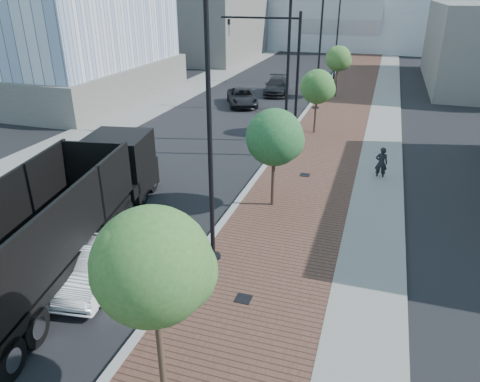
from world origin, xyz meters
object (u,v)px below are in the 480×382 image
(dump_truck, at_px, (89,199))
(white_sedan, at_px, (98,265))
(dark_car_mid, at_px, (242,97))
(pedestrian, at_px, (381,163))

(dump_truck, xyz_separation_m, white_sedan, (2.21, -2.89, -0.84))
(white_sedan, distance_m, dark_car_mid, 26.16)
(white_sedan, height_order, dark_car_mid, dark_car_mid)
(dump_truck, distance_m, white_sedan, 3.73)
(dark_car_mid, bearing_deg, dump_truck, -111.60)
(dump_truck, height_order, pedestrian, dump_truck)
(pedestrian, bearing_deg, dark_car_mid, -49.85)
(dump_truck, relative_size, white_sedan, 3.33)
(white_sedan, bearing_deg, dark_car_mid, 88.04)
(dump_truck, relative_size, pedestrian, 7.91)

